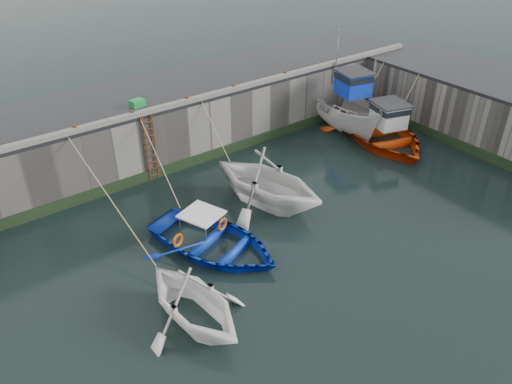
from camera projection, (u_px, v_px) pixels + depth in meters
ground at (337, 278)px, 17.46m from camera, size 120.00×120.00×0.00m
quay_back at (164, 120)px, 25.12m from camera, size 30.00×5.00×3.00m
quay_right at (507, 115)px, 25.69m from camera, size 5.00×15.00×3.00m
road_back at (160, 91)px, 24.27m from camera, size 30.00×5.00×0.16m
kerb_back at (184, 102)px, 22.59m from camera, size 30.00×0.30×0.20m
algae_back at (191, 162)px, 24.07m from camera, size 30.00×0.08×0.50m
algae_right at (473, 150)px, 25.07m from camera, size 0.08×15.00×0.50m
ladder at (151, 149)px, 22.31m from camera, size 0.51×0.08×3.20m
boat_near_white at (194, 320)px, 15.78m from camera, size 4.04×4.56×2.23m
boat_near_white_rope at (121, 234)px, 19.58m from camera, size 0.04×6.74×3.10m
boat_near_blue at (214, 249)px, 18.81m from camera, size 5.56×6.47×1.13m
boat_near_blue_rope at (161, 199)px, 21.72m from camera, size 0.04×4.42×3.10m
boat_near_blacktrim at (267, 203)px, 21.49m from camera, size 5.88×6.39×2.81m
boat_near_blacktrim_rope at (220, 169)px, 23.95m from camera, size 0.04×3.44×3.10m
boat_far_white at (344, 110)px, 27.37m from camera, size 3.81×6.86×5.50m
boat_far_orange at (380, 132)px, 26.39m from camera, size 6.57×7.89×4.41m
fish_crate at (137, 103)px, 22.28m from camera, size 0.66×0.53×0.33m
bollard_a at (75, 128)px, 20.10m from camera, size 0.18×0.18×0.28m
bollard_b at (132, 113)px, 21.37m from camera, size 0.18×0.18×0.28m
bollard_c at (187, 99)px, 22.74m from camera, size 0.18×0.18×0.28m
bollard_d at (234, 87)px, 24.05m from camera, size 0.18×0.18×0.28m
bollard_e at (285, 74)px, 25.67m from camera, size 0.18×0.18×0.28m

